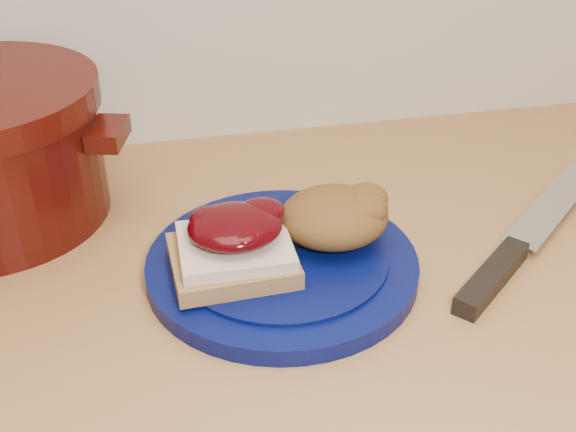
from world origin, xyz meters
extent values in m
cylinder|color=#040B43|center=(-0.01, 1.49, 0.91)|extent=(0.27, 0.27, 0.02)
cube|color=olive|center=(-0.05, 1.48, 0.93)|extent=(0.11, 0.10, 0.02)
cube|color=beige|center=(-0.05, 1.48, 0.94)|extent=(0.10, 0.09, 0.01)
ellipsoid|color=#310105|center=(-0.05, 1.48, 0.96)|extent=(0.09, 0.08, 0.03)
ellipsoid|color=brown|center=(0.05, 1.50, 0.95)|extent=(0.11, 0.10, 0.05)
cube|color=black|center=(0.18, 1.43, 0.91)|extent=(0.11, 0.10, 0.02)
cube|color=silver|center=(0.30, 1.54, 0.91)|extent=(0.18, 0.16, 0.00)
cube|color=silver|center=(0.27, 1.51, 0.90)|extent=(0.15, 0.13, 0.00)
cube|color=#350905|center=(-0.16, 1.62, 1.00)|extent=(0.05, 0.06, 0.02)
camera|label=1|loc=(-0.12, 0.95, 1.31)|focal=45.00mm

